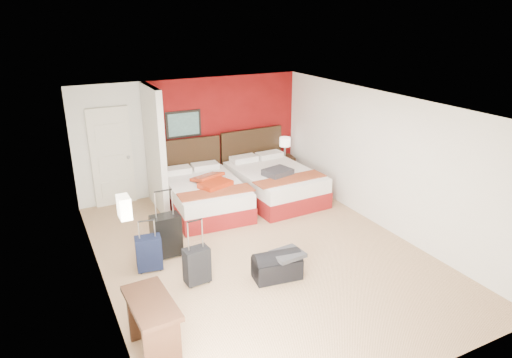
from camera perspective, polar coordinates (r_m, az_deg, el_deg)
ground at (r=7.78m, az=0.50°, el=-9.15°), size 6.50×6.50×0.00m
room_walls at (r=8.05m, az=-13.11°, el=1.15°), size 5.02×6.52×2.50m
red_accent_panel at (r=10.35m, az=-4.02°, el=5.85°), size 3.50×0.04×2.50m
partition_wall at (r=9.25m, az=-12.54°, el=3.64°), size 0.12×1.20×2.50m
entry_door at (r=9.73m, az=-17.60°, el=2.60°), size 0.82×0.06×2.05m
bed_left at (r=9.26m, az=-6.34°, el=-2.20°), size 1.52×2.09×0.60m
bed_right at (r=9.82m, az=2.34°, el=-0.65°), size 1.57×2.18×0.64m
red_suitcase_open at (r=9.07m, az=-5.61°, el=-0.24°), size 0.84×0.98×0.10m
jacket_bundle at (r=9.39m, az=2.73°, el=0.85°), size 0.63×0.55×0.13m
nightstand at (r=10.99m, az=3.57°, el=1.45°), size 0.45×0.45×0.56m
table_lamp at (r=10.83m, az=3.63°, el=4.01°), size 0.34×0.34×0.46m
suitcase_black at (r=7.66m, az=-11.15°, el=-7.13°), size 0.47×0.30×0.70m
suitcase_charcoal at (r=6.91m, az=-7.40°, el=-10.84°), size 0.39×0.26×0.55m
suitcase_navy at (r=7.36m, az=-13.23°, el=-9.18°), size 0.42×0.29×0.54m
duffel_bag at (r=7.03m, az=2.64°, el=-10.95°), size 0.76×0.48×0.36m
jacket_draped at (r=6.95m, az=3.97°, el=-9.35°), size 0.49×0.43×0.06m
desk at (r=5.65m, az=-12.72°, el=-17.82°), size 0.51×0.94×0.77m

